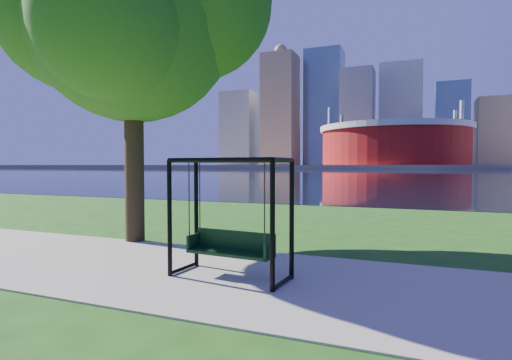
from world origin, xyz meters
The scene contains 8 objects.
ground centered at (0.00, 0.00, 0.00)m, with size 900.00×900.00×0.00m, color #1E5114.
path centered at (0.00, -0.50, 0.01)m, with size 120.00×4.00×0.03m, color #9E937F.
river centered at (0.00, 102.00, 0.01)m, with size 900.00×180.00×0.02m, color black.
far_bank centered at (0.00, 306.00, 1.00)m, with size 900.00×228.00×2.00m, color #937F60.
stadium centered at (-10.00, 235.00, 14.23)m, with size 83.00×83.00×32.00m.
skyline centered at (-4.27, 319.39, 35.89)m, with size 392.00×66.00×96.50m.
swing centered at (-0.25, -0.58, 1.00)m, with size 2.08×1.03×2.07m.
park_tree centered at (-4.00, 1.56, 5.79)m, with size 6.71×6.06×8.33m.
Camera 1 is at (2.69, -6.70, 1.95)m, focal length 28.00 mm.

